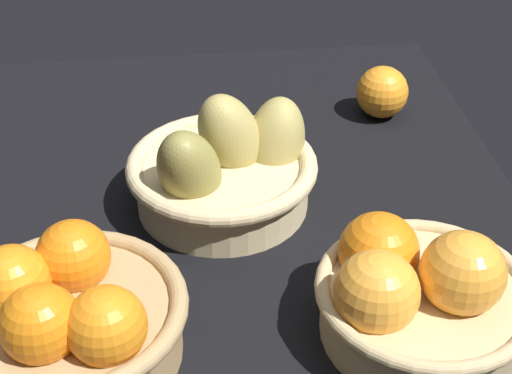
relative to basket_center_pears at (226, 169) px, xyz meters
The scene contains 5 objects.
market_tray 6.46cm from the basket_center_pears, 24.28° to the right, with size 84.00×72.00×3.00cm, color black.
basket_center_pears is the anchor object (origin of this frame).
basket_near_right 27.88cm from the basket_center_pears, 36.06° to the right, with size 21.68×21.68×11.56cm.
basket_far_right 28.09cm from the basket_center_pears, 35.00° to the left, with size 20.95×20.95×12.02cm.
loose_orange_front_gap 29.71cm from the basket_center_pears, 128.02° to the left, with size 7.30×7.30×7.30cm, color orange.
Camera 1 is at (73.37, -4.72, 58.61)cm, focal length 54.26 mm.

